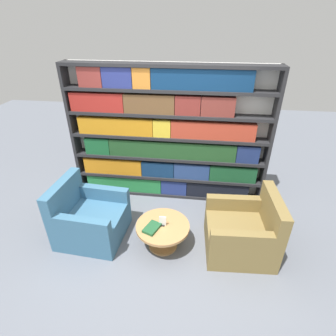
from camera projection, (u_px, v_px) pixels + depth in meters
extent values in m
plane|color=slate|center=(155.00, 252.00, 3.69)|extent=(14.00, 14.00, 0.00)
cube|color=silver|center=(169.00, 134.00, 4.46)|extent=(3.30, 0.05, 2.30)
cube|color=#262628|center=(75.00, 132.00, 4.53)|extent=(0.05, 0.30, 2.30)
cube|color=#262628|center=(269.00, 142.00, 4.18)|extent=(0.05, 0.30, 2.30)
cube|color=#262628|center=(168.00, 192.00, 4.92)|extent=(3.20, 0.30, 0.05)
cube|color=#262628|center=(168.00, 176.00, 4.74)|extent=(3.20, 0.30, 0.05)
cube|color=#262628|center=(168.00, 157.00, 4.55)|extent=(3.20, 0.30, 0.05)
cube|color=#262628|center=(168.00, 136.00, 4.35)|extent=(3.20, 0.30, 0.05)
cube|color=#262628|center=(168.00, 114.00, 4.16)|extent=(3.20, 0.30, 0.05)
cube|color=#262628|center=(168.00, 90.00, 3.97)|extent=(3.20, 0.30, 0.05)
cube|color=#262628|center=(168.00, 65.00, 3.79)|extent=(3.20, 0.30, 0.05)
cube|color=#25793D|center=(125.00, 182.00, 4.90)|extent=(1.38, 0.20, 0.28)
cube|color=navy|center=(174.00, 186.00, 4.80)|extent=(0.46, 0.20, 0.28)
cube|color=black|center=(217.00, 189.00, 4.71)|extent=(1.08, 0.20, 0.28)
cube|color=orange|center=(114.00, 165.00, 4.74)|extent=(1.04, 0.20, 0.28)
cube|color=navy|center=(158.00, 168.00, 4.65)|extent=(0.57, 0.20, 0.28)
cube|color=navy|center=(192.00, 170.00, 4.59)|extent=(0.61, 0.20, 0.28)
cube|color=#1A502B|center=(232.00, 172.00, 4.51)|extent=(0.78, 0.20, 0.28)
cube|color=#1A5B2F|center=(99.00, 145.00, 4.57)|extent=(0.43, 0.20, 0.29)
cube|color=#214B24|center=(172.00, 149.00, 4.43)|extent=(2.13, 0.20, 0.29)
cube|color=navy|center=(247.00, 153.00, 4.30)|extent=(0.36, 0.20, 0.29)
cube|color=orange|center=(116.00, 125.00, 4.35)|extent=(1.25, 0.20, 0.28)
cube|color=gold|center=(162.00, 127.00, 4.26)|extent=(0.28, 0.20, 0.28)
cube|color=#B03B27|center=(213.00, 130.00, 4.17)|extent=(1.32, 0.20, 0.28)
cube|color=#A4261F|center=(98.00, 101.00, 4.18)|extent=(0.87, 0.20, 0.29)
cube|color=brown|center=(150.00, 103.00, 4.09)|extent=(0.79, 0.20, 0.29)
cube|color=maroon|center=(188.00, 105.00, 4.02)|extent=(0.39, 0.20, 0.29)
cube|color=brown|center=(218.00, 106.00, 3.97)|extent=(0.51, 0.20, 0.29)
cube|color=maroon|center=(91.00, 76.00, 3.99)|extent=(0.37, 0.20, 0.30)
cube|color=navy|center=(118.00, 77.00, 3.95)|extent=(0.46, 0.20, 0.30)
cube|color=orange|center=(142.00, 78.00, 3.91)|extent=(0.27, 0.20, 0.30)
cube|color=navy|center=(202.00, 79.00, 3.81)|extent=(1.48, 0.20, 0.30)
cube|color=#386684|center=(93.00, 224.00, 3.88)|extent=(0.96, 0.91, 0.42)
cube|color=#386684|center=(64.00, 197.00, 3.72)|extent=(0.20, 0.86, 0.48)
cube|color=#386684|center=(82.00, 225.00, 3.40)|extent=(0.77, 0.17, 0.21)
cube|color=#386684|center=(105.00, 193.00, 4.02)|extent=(0.77, 0.17, 0.21)
cube|color=olive|center=(239.00, 237.00, 3.65)|extent=(0.95, 0.90, 0.42)
cube|color=olive|center=(273.00, 213.00, 3.40)|extent=(0.19, 0.86, 0.48)
cube|color=olive|center=(233.00, 203.00, 3.81)|extent=(0.77, 0.16, 0.21)
cube|color=olive|center=(241.00, 240.00, 3.18)|extent=(0.77, 0.16, 0.21)
cylinder|color=#AD7F4C|center=(163.00, 236.00, 3.71)|extent=(0.13, 0.13, 0.35)
cylinder|color=#AD7F4C|center=(163.00, 245.00, 3.79)|extent=(0.41, 0.41, 0.03)
cylinder|color=#AD7F4C|center=(163.00, 226.00, 3.61)|extent=(0.74, 0.74, 0.04)
cube|color=black|center=(163.00, 225.00, 3.60)|extent=(0.06, 0.06, 0.01)
cube|color=white|center=(163.00, 221.00, 3.56)|extent=(0.10, 0.01, 0.15)
cube|color=#1E512D|center=(152.00, 228.00, 3.53)|extent=(0.25, 0.29, 0.04)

